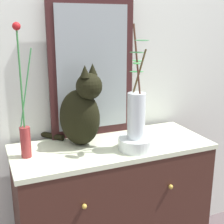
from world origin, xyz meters
TOP-DOWN VIEW (x-y plane):
  - wall_back at (0.00, 0.29)m, footprint 4.40×0.08m
  - sideboard at (0.00, -0.00)m, footprint 1.05×0.45m
  - mirror_leaning at (-0.04, 0.20)m, footprint 0.48×0.03m
  - cat_sitting at (-0.15, 0.06)m, footprint 0.31×0.35m
  - vase_slim_green at (-0.44, 0.01)m, footprint 0.08×0.05m
  - bowl_porcelain at (0.09, -0.11)m, footprint 0.18×0.18m
  - vase_glass_clear at (0.09, -0.11)m, footprint 0.14×0.21m

SIDE VIEW (x-z plane):
  - sideboard at x=0.00m, z-range 0.00..0.84m
  - bowl_porcelain at x=0.09m, z-range 0.84..0.90m
  - vase_slim_green at x=-0.44m, z-range 0.68..1.31m
  - cat_sitting at x=-0.15m, z-range 0.80..1.23m
  - vase_glass_clear at x=0.09m, z-range 0.75..1.31m
  - mirror_leaning at x=-0.04m, z-range 0.84..1.60m
  - wall_back at x=0.00m, z-range 0.00..2.60m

